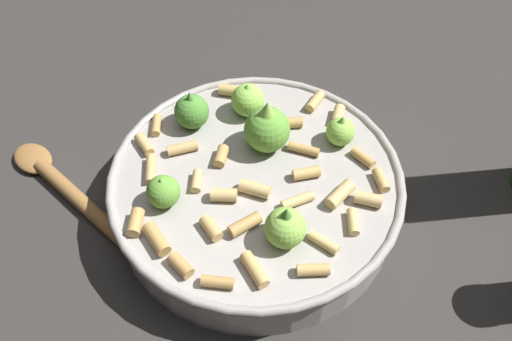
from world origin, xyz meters
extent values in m
plane|color=#2D2B28|center=(0.00, 0.00, 0.00)|extent=(2.40, 2.40, 0.00)
cylinder|color=#9E9993|center=(0.00, 0.00, 0.03)|extent=(0.28, 0.28, 0.05)
torus|color=#9E9993|center=(0.00, 0.00, 0.05)|extent=(0.29, 0.29, 0.01)
sphere|color=#609E38|center=(-0.01, 0.04, 0.07)|extent=(0.05, 0.05, 0.05)
cone|color=#8CC64C|center=(-0.01, 0.04, 0.10)|extent=(0.02, 0.02, 0.02)
sphere|color=#8CC64C|center=(0.06, -0.05, 0.07)|extent=(0.04, 0.04, 0.04)
cone|color=#4C8933|center=(0.06, -0.05, 0.09)|extent=(0.02, 0.02, 0.02)
sphere|color=#4C8933|center=(-0.09, 0.03, 0.07)|extent=(0.04, 0.04, 0.04)
cone|color=#4C8933|center=(-0.09, 0.03, 0.09)|extent=(0.01, 0.01, 0.02)
sphere|color=#609E38|center=(-0.06, -0.07, 0.07)|extent=(0.03, 0.03, 0.03)
cone|color=#75B247|center=(-0.06, -0.07, 0.08)|extent=(0.01, 0.01, 0.01)
sphere|color=#8CC64C|center=(0.05, 0.09, 0.06)|extent=(0.03, 0.03, 0.03)
cone|color=#75B247|center=(0.05, 0.09, 0.08)|extent=(0.01, 0.01, 0.01)
sphere|color=#8CC64C|center=(-0.06, 0.07, 0.07)|extent=(0.04, 0.04, 0.04)
cone|color=#75B247|center=(-0.06, 0.07, 0.08)|extent=(0.02, 0.02, 0.01)
cylinder|color=tan|center=(0.09, -0.03, 0.06)|extent=(0.03, 0.01, 0.01)
cylinder|color=tan|center=(0.04, 0.03, 0.06)|extent=(0.03, 0.03, 0.01)
cylinder|color=tan|center=(-0.09, -0.05, 0.06)|extent=(0.03, 0.03, 0.01)
cylinder|color=tan|center=(0.10, 0.03, 0.06)|extent=(0.03, 0.02, 0.01)
cylinder|color=tan|center=(-0.01, -0.04, 0.06)|extent=(0.03, 0.02, 0.01)
cylinder|color=tan|center=(0.04, -0.12, 0.06)|extent=(0.03, 0.02, 0.01)
cylinder|color=tan|center=(-0.04, 0.00, 0.06)|extent=(0.02, 0.02, 0.01)
cylinder|color=tan|center=(-0.01, 0.08, 0.06)|extent=(0.03, 0.02, 0.01)
cylinder|color=tan|center=(0.00, 0.12, 0.06)|extent=(0.01, 0.03, 0.01)
cylinder|color=tan|center=(-0.12, 0.00, 0.05)|extent=(0.02, 0.03, 0.01)
cylinder|color=tan|center=(0.01, -0.02, 0.06)|extent=(0.03, 0.02, 0.01)
cylinder|color=tan|center=(0.08, 0.07, 0.06)|extent=(0.03, 0.02, 0.01)
cylinder|color=tan|center=(-0.08, -0.01, 0.06)|extent=(0.03, 0.03, 0.01)
cylinder|color=tan|center=(0.10, 0.00, 0.06)|extent=(0.02, 0.03, 0.01)
cylinder|color=tan|center=(0.02, -0.06, 0.06)|extent=(0.02, 0.03, 0.01)
cylinder|color=tan|center=(-0.08, 0.09, 0.06)|extent=(0.04, 0.02, 0.01)
cylinder|color=tan|center=(0.10, -0.06, 0.06)|extent=(0.03, 0.02, 0.01)
cylinder|color=tan|center=(0.05, -0.01, 0.06)|extent=(0.03, 0.03, 0.01)
cylinder|color=tan|center=(0.08, 0.02, 0.06)|extent=(0.02, 0.03, 0.01)
cylinder|color=tan|center=(0.02, 0.05, 0.05)|extent=(0.03, 0.02, 0.01)
cylinder|color=tan|center=(-0.04, -0.04, 0.06)|extent=(0.02, 0.03, 0.01)
cylinder|color=tan|center=(0.00, -0.07, 0.06)|extent=(0.03, 0.02, 0.01)
cylinder|color=tan|center=(0.00, -0.12, 0.06)|extent=(0.03, 0.02, 0.01)
cylinder|color=tan|center=(0.06, -0.09, 0.06)|extent=(0.03, 0.03, 0.01)
cylinder|color=tan|center=(-0.06, -0.11, 0.06)|extent=(0.02, 0.03, 0.01)
cylinder|color=tan|center=(0.11, 0.06, 0.06)|extent=(0.02, 0.02, 0.01)
cylinder|color=tan|center=(-0.12, -0.03, 0.06)|extent=(0.03, 0.02, 0.01)
cylinder|color=tan|center=(-0.03, -0.11, 0.06)|extent=(0.03, 0.02, 0.01)
cylinder|color=tan|center=(0.03, 0.11, 0.06)|extent=(0.02, 0.03, 0.01)
cylinder|color=olive|center=(-0.13, -0.10, 0.01)|extent=(0.19, 0.05, 0.02)
ellipsoid|color=olive|center=(-0.24, -0.08, 0.01)|extent=(0.06, 0.04, 0.01)
camera|label=1|loc=(0.18, -0.28, 0.47)|focal=38.28mm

